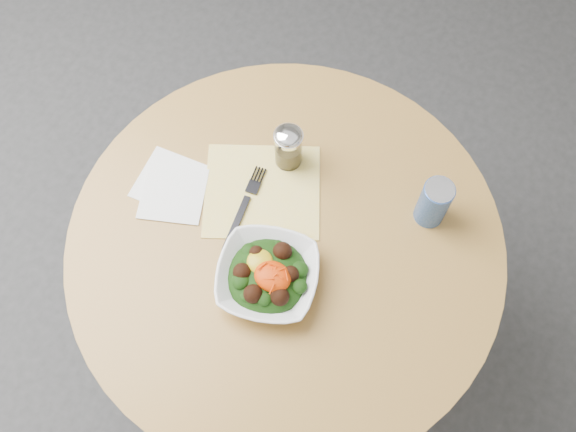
# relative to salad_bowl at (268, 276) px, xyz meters

# --- Properties ---
(ground) EXTENTS (6.00, 6.00, 0.00)m
(ground) POSITION_rel_salad_bowl_xyz_m (-0.01, 0.09, -0.78)
(ground) COLOR #2E2E30
(ground) RESTS_ON ground
(table) EXTENTS (0.90, 0.90, 0.75)m
(table) POSITION_rel_salad_bowl_xyz_m (-0.01, 0.09, -0.23)
(table) COLOR black
(table) RESTS_ON ground
(cloth_napkin) EXTENTS (0.31, 0.30, 0.00)m
(cloth_napkin) POSITION_rel_salad_bowl_xyz_m (-0.10, 0.17, -0.03)
(cloth_napkin) COLOR yellow
(cloth_napkin) RESTS_ON table
(paper_napkins) EXTENTS (0.17, 0.18, 0.00)m
(paper_napkins) POSITION_rel_salad_bowl_xyz_m (-0.28, 0.10, -0.03)
(paper_napkins) COLOR white
(paper_napkins) RESTS_ON table
(salad_bowl) EXTENTS (0.24, 0.24, 0.07)m
(salad_bowl) POSITION_rel_salad_bowl_xyz_m (0.00, 0.00, 0.00)
(salad_bowl) COLOR white
(salad_bowl) RESTS_ON table
(fork) EXTENTS (0.04, 0.20, 0.00)m
(fork) POSITION_rel_salad_bowl_xyz_m (-0.12, 0.13, -0.02)
(fork) COLOR black
(fork) RESTS_ON table
(spice_shaker) EXTENTS (0.06, 0.06, 0.11)m
(spice_shaker) POSITION_rel_salad_bowl_xyz_m (-0.08, 0.27, 0.03)
(spice_shaker) COLOR silver
(spice_shaker) RESTS_ON table
(beverage_can) EXTENTS (0.06, 0.06, 0.12)m
(beverage_can) POSITION_rel_salad_bowl_xyz_m (0.24, 0.27, 0.03)
(beverage_can) COLOR navy
(beverage_can) RESTS_ON table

